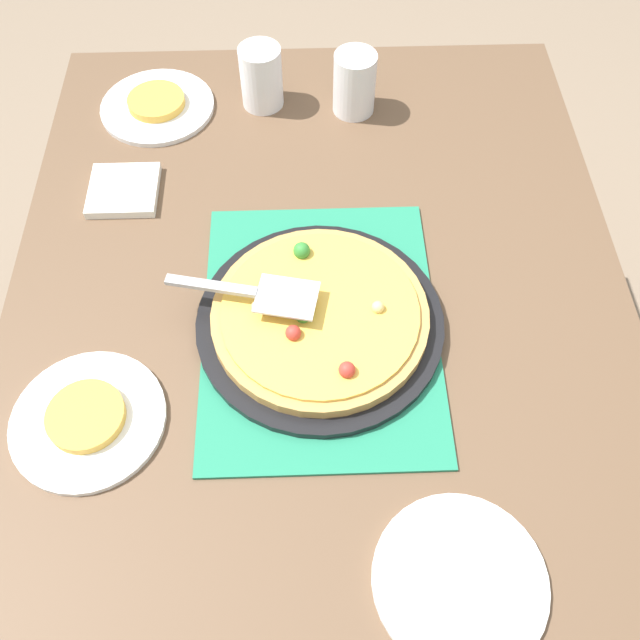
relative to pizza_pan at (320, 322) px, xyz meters
name	(u,v)px	position (x,y,z in m)	size (l,w,h in m)	color
ground_plane	(320,490)	(0.00, 0.00, -0.76)	(8.00, 8.00, 0.00)	#84705B
dining_table	(320,362)	(0.00, 0.00, -0.12)	(1.40, 1.00, 0.75)	brown
placemat	(320,326)	(0.00, 0.00, -0.01)	(0.48, 0.36, 0.01)	#237F5B
pizza_pan	(320,322)	(0.00, 0.00, 0.00)	(0.38, 0.38, 0.01)	black
pizza	(320,315)	(0.00, 0.00, 0.02)	(0.33, 0.33, 0.05)	tan
plate_near_left	(158,107)	(0.52, 0.30, -0.01)	(0.22, 0.22, 0.01)	white
plate_far_right	(88,420)	(-0.15, 0.33, -0.01)	(0.22, 0.22, 0.01)	white
plate_side	(460,581)	(-0.38, -0.16, -0.01)	(0.22, 0.22, 0.01)	white
served_slice_left	(156,101)	(0.52, 0.30, 0.01)	(0.11, 0.11, 0.02)	gold
served_slice_right	(86,416)	(-0.15, 0.33, 0.01)	(0.11, 0.11, 0.02)	gold
cup_near	(261,77)	(0.53, 0.09, 0.05)	(0.08, 0.08, 0.12)	white
cup_corner	(354,83)	(0.50, -0.08, 0.05)	(0.08, 0.08, 0.12)	white
pizza_server	(255,292)	(0.02, 0.10, 0.06)	(0.09, 0.23, 0.01)	silver
napkin_stack	(124,190)	(0.29, 0.34, -0.01)	(0.12, 0.12, 0.02)	white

